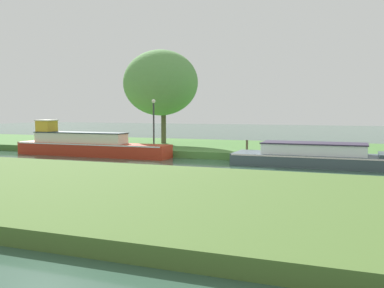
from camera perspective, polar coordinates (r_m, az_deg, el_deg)
ground_plane at (r=22.14m, az=0.43°, el=-2.60°), size 120.00×120.00×0.00m
riverbank_far at (r=28.74m, az=5.34°, el=-0.58°), size 72.00×10.00×0.40m
riverbank_near at (r=14.13m, az=-12.56°, el=-5.96°), size 72.00×10.00×0.40m
red_barge at (r=26.57m, az=-13.69°, el=-0.15°), size 9.87×1.55×2.14m
slate_narrowboat at (r=21.97m, az=15.94°, el=-1.56°), size 7.85×2.42×1.15m
willow_tree_left at (r=29.86m, az=-4.23°, el=8.06°), size 5.31×4.16×6.45m
lamp_post at (r=26.65m, az=-5.09°, el=3.51°), size 0.24×0.24×3.01m
mooring_post_near at (r=23.99m, az=7.28°, el=-0.30°), size 0.12×0.12×0.69m
mooring_post_far at (r=23.55m, az=12.81°, el=-0.60°), size 0.18×0.18×0.57m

